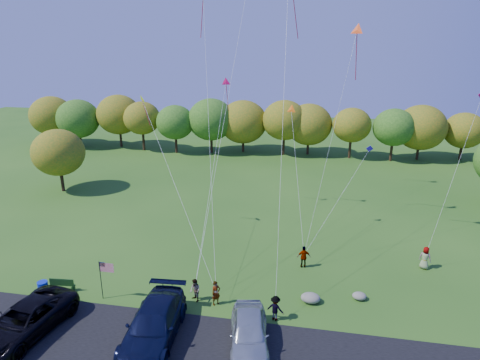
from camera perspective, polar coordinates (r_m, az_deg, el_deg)
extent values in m
plane|color=#255117|center=(28.30, -2.90, -16.69)|extent=(140.00, 140.00, 0.00)
cube|color=black|center=(25.23, -5.16, -21.76)|extent=(44.00, 6.00, 0.06)
cylinder|color=#3D2616|center=(73.06, -23.03, 5.40)|extent=(0.36, 0.36, 3.02)
ellipsoid|color=#255717|center=(72.48, -23.34, 7.85)|extent=(5.16, 5.16, 4.65)
cylinder|color=#3D2616|center=(70.25, -20.33, 4.92)|extent=(0.36, 0.36, 2.22)
ellipsoid|color=#376218|center=(69.60, -20.64, 7.59)|extent=(6.89, 6.89, 6.20)
cylinder|color=#3D2616|center=(71.20, -15.67, 5.61)|extent=(0.36, 0.36, 2.36)
ellipsoid|color=#376218|center=(70.61, -15.89, 8.07)|extent=(5.94, 5.94, 5.34)
cylinder|color=#3D2616|center=(67.16, -12.08, 5.37)|extent=(0.36, 0.36, 2.90)
ellipsoid|color=#255717|center=(66.51, -12.27, 8.10)|extent=(5.54, 5.54, 4.98)
cylinder|color=#3D2616|center=(66.84, -8.24, 5.62)|extent=(0.36, 0.36, 3.08)
ellipsoid|color=#255717|center=(66.18, -8.37, 8.43)|extent=(5.54, 5.54, 4.98)
cylinder|color=#3D2616|center=(64.18, -4.49, 5.17)|extent=(0.36, 0.36, 2.98)
ellipsoid|color=#376218|center=(63.54, -4.56, 7.88)|extent=(4.91, 4.91, 4.42)
cylinder|color=#3D2616|center=(63.37, 0.32, 4.89)|extent=(0.36, 0.36, 2.64)
ellipsoid|color=#255717|center=(62.74, 0.32, 7.50)|extent=(5.00, 5.00, 4.50)
cylinder|color=#3D2616|center=(61.34, 5.19, 4.54)|extent=(0.36, 0.36, 3.03)
ellipsoid|color=#255717|center=(60.64, 5.28, 7.52)|extent=(5.37, 5.37, 4.83)
cylinder|color=#3D2616|center=(60.91, 9.13, 4.23)|extent=(0.36, 0.36, 2.93)
ellipsoid|color=#376218|center=(60.21, 9.28, 7.19)|extent=(5.37, 5.37, 4.83)
cylinder|color=#3D2616|center=(61.29, 15.12, 3.69)|extent=(0.36, 0.36, 2.50)
ellipsoid|color=#376218|center=(60.55, 15.39, 6.77)|extent=(6.51, 6.51, 5.85)
cylinder|color=#3D2616|center=(64.73, 18.90, 3.99)|extent=(0.36, 0.36, 2.25)
ellipsoid|color=#255717|center=(64.12, 19.17, 6.45)|extent=(5.32, 5.32, 4.79)
cylinder|color=#3D2616|center=(64.22, 22.61, 3.49)|extent=(0.36, 0.36, 2.35)
ellipsoid|color=#376218|center=(63.54, 22.96, 6.27)|extent=(6.22, 6.22, 5.60)
cylinder|color=#3D2616|center=(65.80, 28.15, 3.34)|extent=(0.36, 0.36, 3.00)
ellipsoid|color=#376218|center=(65.10, 28.62, 6.31)|extent=(6.17, 6.17, 5.55)
cylinder|color=#3D2616|center=(51.19, -22.64, 0.04)|extent=(0.36, 0.36, 2.60)
ellipsoid|color=#376218|center=(50.36, -23.07, 3.40)|extent=(5.60, 5.60, 5.04)
imported|color=black|center=(28.49, -26.74, -16.36)|extent=(3.92, 6.74, 1.76)
imported|color=black|center=(25.73, -11.44, -18.36)|extent=(3.16, 6.80, 1.92)
imported|color=#B4BBC0|center=(24.87, 1.22, -19.65)|extent=(2.98, 5.48, 1.77)
imported|color=#4C4C59|center=(28.19, -3.22, -14.82)|extent=(0.71, 0.70, 1.65)
imported|color=#4C4C59|center=(28.63, -6.01, -14.43)|extent=(0.95, 0.95, 1.56)
imported|color=#4C4C59|center=(26.95, 4.74, -16.67)|extent=(1.16, 0.86, 1.61)
imported|color=#4C4C59|center=(32.47, 8.51, -10.10)|extent=(1.06, 0.60, 1.71)
imported|color=#4C4C59|center=(34.75, 23.45, -9.51)|extent=(1.01, 0.88, 1.74)
cube|color=#133513|center=(32.10, -22.47, -12.77)|extent=(1.68, 0.25, 0.06)
cube|color=#133513|center=(31.84, -22.70, -12.48)|extent=(1.67, 0.20, 0.51)
cube|color=#133513|center=(32.55, -23.49, -12.84)|extent=(0.11, 0.42, 0.39)
cube|color=#133513|center=(31.84, -21.34, -13.28)|extent=(0.11, 0.42, 0.39)
cylinder|color=#0B22B1|center=(32.00, -24.76, -12.99)|extent=(0.65, 0.65, 0.98)
cylinder|color=black|center=(29.79, -18.04, -12.59)|extent=(0.05, 0.05, 2.73)
cube|color=red|center=(29.09, -17.37, -11.08)|extent=(0.98, 0.65, 0.02)
cube|color=navy|center=(29.14, -17.92, -10.65)|extent=(0.39, 0.02, 0.31)
ellipsoid|color=gray|center=(28.98, 9.39, -15.25)|extent=(1.25, 0.98, 0.63)
ellipsoid|color=slate|center=(29.97, 15.63, -14.67)|extent=(0.91, 0.76, 0.48)
cone|color=orange|center=(35.04, 6.87, 9.32)|extent=(0.86, 0.42, 0.80)
cone|color=#F54411|center=(33.45, 15.35, 18.73)|extent=(1.13, 0.83, 0.98)
cube|color=#C9EB13|center=(35.55, -12.89, 10.40)|extent=(0.52, 0.60, 0.73)
cube|color=#2C13C2|center=(42.36, 16.90, 4.02)|extent=(0.69, 0.22, 0.67)
cone|color=#D00E4B|center=(39.53, -1.88, 12.91)|extent=(1.00, 0.74, 0.83)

